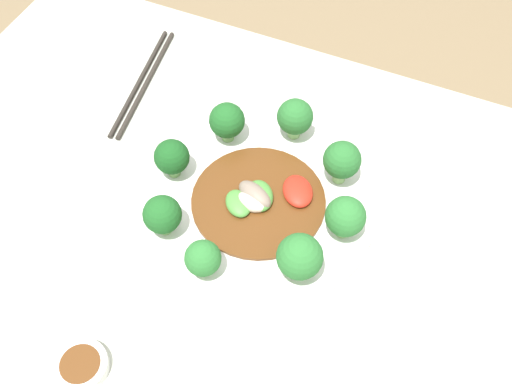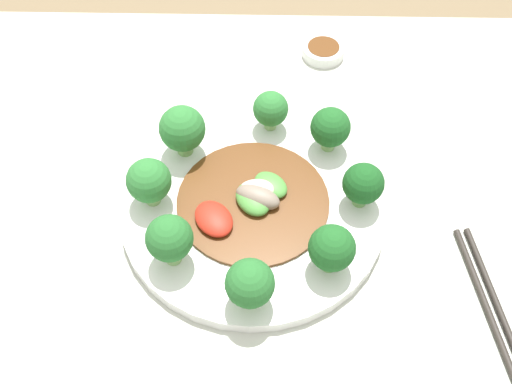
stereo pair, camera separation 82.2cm
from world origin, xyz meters
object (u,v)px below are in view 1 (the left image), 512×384
object	(u,v)px
broccoli_east	(345,217)
broccoli_northwest	(227,121)
plate	(256,204)
sauce_dish	(81,366)
broccoli_southeast	(300,257)
broccoli_north	(295,117)
chopsticks	(143,82)
stirfry_center	(259,198)
broccoli_west	(172,157)
broccoli_northeast	(342,161)
broccoli_south	(203,259)
broccoli_southwest	(162,215)

from	to	relation	value
broccoli_east	broccoli_northwest	xyz separation A→B (m)	(-0.20, 0.08, -0.00)
plate	sauce_dish	distance (m)	0.29
broccoli_southeast	broccoli_north	bearing A→B (deg)	113.03
chopsticks	stirfry_center	bearing A→B (deg)	-28.45
sauce_dish	broccoli_east	bearing A→B (deg)	52.76
broccoli_west	stirfry_center	xyz separation A→B (m)	(0.12, 0.00, -0.03)
plate	broccoli_northeast	distance (m)	0.12
broccoli_south	sauce_dish	bearing A→B (deg)	-115.58
broccoli_northeast	chopsticks	bearing A→B (deg)	169.35
broccoli_east	broccoli_southwest	bearing A→B (deg)	-157.33
broccoli_southwest	sauce_dish	world-z (taller)	broccoli_southwest
plate	broccoli_southwest	world-z (taller)	broccoli_southwest
chopsticks	sauce_dish	world-z (taller)	sauce_dish
broccoli_northeast	stirfry_center	size ratio (longest dim) A/B	0.38
sauce_dish	broccoli_northeast	bearing A→B (deg)	63.24
broccoli_southeast	plate	bearing A→B (deg)	139.34
broccoli_west	broccoli_east	size ratio (longest dim) A/B	0.94
broccoli_south	broccoli_east	world-z (taller)	broccoli_east
broccoli_south	stirfry_center	distance (m)	0.12
broccoli_southwest	broccoli_north	size ratio (longest dim) A/B	0.95
broccoli_northwest	plate	bearing A→B (deg)	-46.02
plate	broccoli_northeast	bearing A→B (deg)	41.41
broccoli_east	broccoli_northwest	bearing A→B (deg)	157.36
plate	broccoli_northeast	world-z (taller)	broccoli_northeast
broccoli_south	chopsticks	world-z (taller)	broccoli_south
broccoli_south	broccoli_west	world-z (taller)	broccoli_west
plate	stirfry_center	xyz separation A→B (m)	(0.00, 0.00, 0.01)
broccoli_southeast	broccoli_north	world-z (taller)	broccoli_southeast
chopsticks	broccoli_south	bearing A→B (deg)	-47.58
broccoli_west	broccoli_southeast	xyz separation A→B (m)	(0.21, -0.07, 0.00)
broccoli_northwest	chopsticks	bearing A→B (deg)	161.33
broccoli_southeast	sauce_dish	size ratio (longest dim) A/B	1.13
plate	broccoli_southwest	size ratio (longest dim) A/B	5.13
plate	broccoli_northwest	world-z (taller)	broccoli_northwest
stirfry_center	sauce_dish	distance (m)	0.29
sauce_dish	chopsticks	bearing A→B (deg)	111.20
chopsticks	broccoli_east	bearing A→B (deg)	-20.82
broccoli_southwest	stirfry_center	world-z (taller)	broccoli_southwest
broccoli_southwest	broccoli_east	size ratio (longest dim) A/B	0.95
broccoli_northwest	broccoli_north	bearing A→B (deg)	27.38
chopsticks	sauce_dish	xyz separation A→B (m)	(0.16, -0.41, 0.00)
broccoli_west	broccoli_southeast	world-z (taller)	broccoli_southeast
broccoli_north	stirfry_center	xyz separation A→B (m)	(0.00, -0.12, -0.03)
chopsticks	broccoli_southeast	bearing A→B (deg)	-32.42
broccoli_south	broccoli_southwest	bearing A→B (deg)	155.51
broccoli_northwest	broccoli_west	bearing A→B (deg)	-114.97
sauce_dish	broccoli_southeast	bearing A→B (deg)	48.16
plate	stirfry_center	size ratio (longest dim) A/B	1.74
broccoli_southeast	stirfry_center	distance (m)	0.12
broccoli_east	plate	bearing A→B (deg)	179.77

